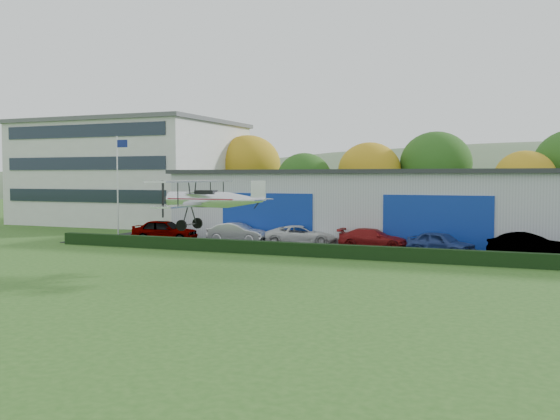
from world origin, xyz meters
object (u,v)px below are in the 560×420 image
at_px(hangar, 449,206).
at_px(office_block, 132,172).
at_px(car_0, 165,231).
at_px(car_3, 373,239).
at_px(car_5, 531,246).
at_px(car_1, 238,233).
at_px(flagpole, 119,177).
at_px(biplane, 207,198).
at_px(car_2, 301,235).
at_px(car_4, 441,243).

xyz_separation_m(hangar, office_block, (-33.00, 7.02, 2.56)).
height_order(hangar, car_0, hangar).
bearing_deg(car_3, car_5, -103.38).
relative_size(office_block, car_1, 4.74).
distance_m(flagpole, car_0, 7.37).
xyz_separation_m(car_1, car_3, (9.84, 0.15, -0.05)).
distance_m(office_block, flagpole, 15.33).
relative_size(car_1, biplane, 0.66).
height_order(flagpole, car_1, flagpole).
distance_m(office_block, car_5, 41.89).
bearing_deg(car_1, car_3, -88.88).
height_order(hangar, car_1, hangar).
distance_m(car_1, car_3, 9.84).
xyz_separation_m(hangar, car_5, (5.63, -8.55, -1.85)).
relative_size(flagpole, car_2, 1.62).
xyz_separation_m(office_block, car_2, (23.92, -13.80, -4.48)).
distance_m(car_1, car_5, 19.53).
height_order(car_2, car_5, car_5).
distance_m(car_1, car_2, 4.76).
xyz_separation_m(flagpole, car_3, (20.89, -0.86, -4.07)).
relative_size(hangar, office_block, 1.97).
bearing_deg(car_2, flagpole, 68.47).
relative_size(car_0, car_2, 0.96).
height_order(flagpole, car_5, flagpole).
height_order(car_3, biplane, biplane).
height_order(hangar, car_2, hangar).
relative_size(hangar, car_2, 8.24).
bearing_deg(car_3, biplane, 154.47).
bearing_deg(car_2, car_3, -109.26).
height_order(flagpole, car_0, flagpole).
distance_m(hangar, biplane, 21.73).
xyz_separation_m(car_5, biplane, (-14.86, -11.09, 2.93)).
height_order(car_4, car_5, car_5).
height_order(car_3, car_5, car_5).
height_order(car_1, car_5, car_5).
xyz_separation_m(car_4, car_5, (5.06, -0.19, 0.05)).
bearing_deg(car_4, hangar, 26.08).
distance_m(hangar, car_2, 11.49).
bearing_deg(car_3, office_block, 61.18).
bearing_deg(flagpole, car_4, -5.36).
xyz_separation_m(car_4, biplane, (-9.80, -11.27, 2.98)).
bearing_deg(car_5, office_block, 52.55).
xyz_separation_m(flagpole, car_4, (25.46, -2.39, -4.03)).
distance_m(office_block, car_0, 21.14).
bearing_deg(car_2, hangar, -71.84).
height_order(car_0, car_1, car_0).
bearing_deg(car_0, car_1, -85.61).
height_order(hangar, biplane, hangar).
bearing_deg(car_0, biplane, -148.52).
height_order(office_block, car_4, office_block).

